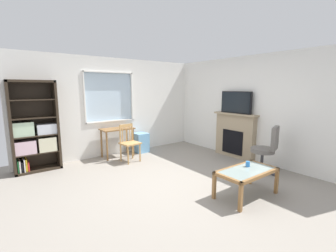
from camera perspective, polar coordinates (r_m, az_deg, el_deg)
name	(u,v)px	position (r m, az deg, el deg)	size (l,w,h in m)	color
ground	(171,183)	(4.51, 0.69, -13.83)	(5.85, 6.00, 0.02)	gray
wall_back_with_window	(114,108)	(6.34, -13.11, 4.33)	(4.85, 0.15, 2.54)	white
wall_right	(251,109)	(6.02, 19.87, 4.07)	(0.12, 5.20, 2.54)	white
bookshelf	(34,132)	(5.66, -30.13, -1.38)	(0.90, 0.38, 1.93)	#2D2319
desk_under_window	(117,134)	(6.07, -12.44, -1.84)	(0.82, 0.46, 0.75)	brown
wooden_chair	(129,142)	(5.68, -9.55, -4.03)	(0.46, 0.44, 0.90)	tan
plastic_drawer_unit	(141,142)	(6.50, -6.80, -4.05)	(0.35, 0.40, 0.53)	#72ADDB
fireplace	(235,135)	(6.17, 16.20, -2.18)	(0.26, 1.21, 1.14)	tan
tv	(236,102)	(6.05, 16.46, 5.62)	(0.06, 0.88, 0.55)	black
office_chair	(267,147)	(5.22, 23.31, -4.84)	(0.58, 0.56, 1.00)	slate
coffee_table	(247,174)	(4.05, 18.88, -11.10)	(1.04, 0.55, 0.45)	#8C9E99
sippy_cup	(248,164)	(4.18, 19.12, -8.84)	(0.07, 0.07, 0.09)	#337FD6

